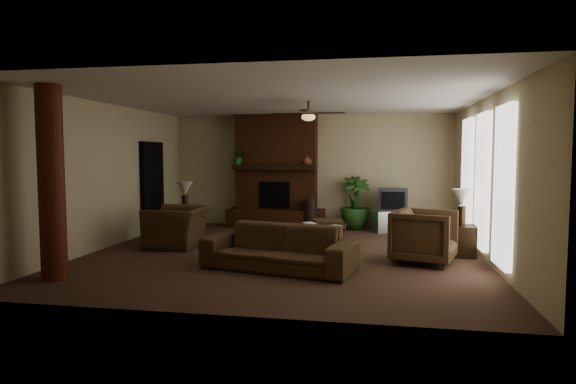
% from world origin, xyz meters
% --- Properties ---
extents(room_shell, '(7.00, 7.00, 7.00)m').
position_xyz_m(room_shell, '(0.00, 0.00, 1.40)').
color(room_shell, brown).
rests_on(room_shell, ground).
extents(fireplace, '(2.40, 0.70, 2.80)m').
position_xyz_m(fireplace, '(-0.80, 3.22, 1.16)').
color(fireplace, '#552B16').
rests_on(fireplace, ground).
extents(windows, '(0.08, 3.65, 2.35)m').
position_xyz_m(windows, '(3.45, 0.20, 1.35)').
color(windows, white).
rests_on(windows, ground).
extents(log_column, '(0.36, 0.36, 2.80)m').
position_xyz_m(log_column, '(-2.95, -2.40, 1.40)').
color(log_column, maroon).
rests_on(log_column, ground).
extents(doorway, '(0.10, 1.00, 2.10)m').
position_xyz_m(doorway, '(-3.44, 1.80, 1.05)').
color(doorway, black).
rests_on(doorway, ground).
extents(ceiling_fan, '(1.35, 1.35, 0.37)m').
position_xyz_m(ceiling_fan, '(0.40, 0.30, 2.53)').
color(ceiling_fan, '#311E15').
rests_on(ceiling_fan, ceiling).
extents(sofa, '(2.47, 1.22, 0.93)m').
position_xyz_m(sofa, '(0.15, -1.24, 0.46)').
color(sofa, '#4C3520').
rests_on(sofa, ground).
extents(armchair_left, '(0.84, 1.23, 1.04)m').
position_xyz_m(armchair_left, '(-2.20, 0.29, 0.52)').
color(armchair_left, '#4C3520').
rests_on(armchair_left, ground).
extents(armchair_right, '(1.14, 1.18, 0.99)m').
position_xyz_m(armchair_right, '(2.45, -0.38, 0.49)').
color(armchair_right, '#4C3520').
rests_on(armchair_right, ground).
extents(coffee_table, '(1.20, 0.70, 0.43)m').
position_xyz_m(coffee_table, '(0.48, 0.74, 0.37)').
color(coffee_table, black).
rests_on(coffee_table, ground).
extents(ottoman, '(0.73, 0.73, 0.40)m').
position_xyz_m(ottoman, '(0.64, 1.77, 0.20)').
color(ottoman, '#4C3520').
rests_on(ottoman, ground).
extents(tv_stand, '(0.98, 0.80, 0.50)m').
position_xyz_m(tv_stand, '(2.00, 2.91, 0.25)').
color(tv_stand, '#B8B8BA').
rests_on(tv_stand, ground).
extents(tv, '(0.66, 0.54, 0.52)m').
position_xyz_m(tv, '(2.05, 2.91, 0.76)').
color(tv, '#373739').
rests_on(tv, tv_stand).
extents(floor_vase, '(0.34, 0.34, 0.77)m').
position_xyz_m(floor_vase, '(0.10, 2.91, 0.43)').
color(floor_vase, black).
rests_on(floor_vase, ground).
extents(floor_plant, '(1.10, 1.45, 0.72)m').
position_xyz_m(floor_plant, '(1.16, 3.15, 0.36)').
color(floor_plant, '#285622').
rests_on(floor_plant, ground).
extents(side_table_left, '(0.57, 0.57, 0.55)m').
position_xyz_m(side_table_left, '(-2.64, 1.65, 0.28)').
color(side_table_left, black).
rests_on(side_table_left, ground).
extents(lamp_left, '(0.36, 0.36, 0.65)m').
position_xyz_m(lamp_left, '(-2.60, 1.69, 1.00)').
color(lamp_left, '#311E15').
rests_on(lamp_left, side_table_left).
extents(side_table_right, '(0.55, 0.55, 0.55)m').
position_xyz_m(side_table_right, '(3.15, 0.33, 0.28)').
color(side_table_right, black).
rests_on(side_table_right, ground).
extents(lamp_right, '(0.45, 0.45, 0.65)m').
position_xyz_m(lamp_right, '(3.15, 0.32, 1.00)').
color(lamp_right, '#311E15').
rests_on(lamp_right, side_table_right).
extents(mantel_plant, '(0.45, 0.48, 0.33)m').
position_xyz_m(mantel_plant, '(-1.70, 2.91, 1.72)').
color(mantel_plant, '#285622').
rests_on(mantel_plant, fireplace).
extents(mantel_vase, '(0.22, 0.23, 0.22)m').
position_xyz_m(mantel_vase, '(0.00, 3.00, 1.67)').
color(mantel_vase, brown).
rests_on(mantel_vase, fireplace).
extents(book_a, '(0.20, 0.13, 0.29)m').
position_xyz_m(book_a, '(0.26, 0.80, 0.57)').
color(book_a, '#999999').
rests_on(book_a, coffee_table).
extents(book_b, '(0.19, 0.14, 0.29)m').
position_xyz_m(book_b, '(0.77, 0.60, 0.58)').
color(book_b, '#999999').
rests_on(book_b, coffee_table).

